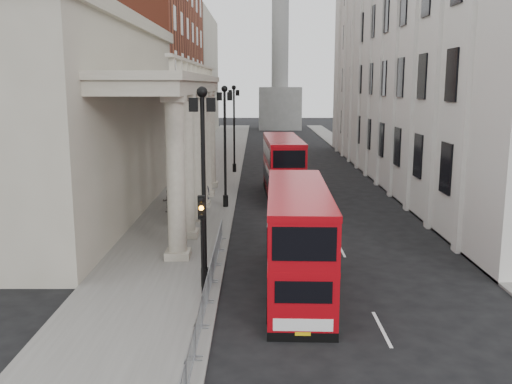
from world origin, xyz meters
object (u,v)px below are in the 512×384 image
(bus_far, at_px, (283,166))
(lamp_post_south, at_px, (203,174))
(pedestrian_c, at_px, (204,191))
(traffic_light, at_px, (202,230))
(monument_column, at_px, (280,44))
(lamp_post_mid, at_px, (225,138))
(pedestrian_a, at_px, (176,200))
(bus_near, at_px, (298,237))
(lamp_post_north, at_px, (234,123))
(pedestrian_b, at_px, (168,201))

(bus_far, bearing_deg, lamp_post_south, -103.60)
(pedestrian_c, bearing_deg, traffic_light, -70.38)
(monument_column, relative_size, lamp_post_mid, 6.51)
(traffic_light, bearing_deg, lamp_post_mid, 90.32)
(monument_column, bearing_deg, pedestrian_a, -97.45)
(traffic_light, bearing_deg, lamp_post_south, 92.84)
(pedestrian_c, bearing_deg, lamp_post_south, -70.13)
(bus_near, bearing_deg, lamp_post_mid, 105.29)
(lamp_post_north, relative_size, pedestrian_b, 5.47)
(lamp_post_mid, xyz_separation_m, traffic_light, (0.10, -18.02, -1.80))
(monument_column, bearing_deg, lamp_post_north, -96.72)
(pedestrian_c, bearing_deg, pedestrian_a, -96.69)
(pedestrian_b, xyz_separation_m, pedestrian_c, (2.13, 3.25, 0.09))
(bus_near, relative_size, bus_far, 0.96)
(lamp_post_mid, bearing_deg, lamp_post_north, 90.00)
(monument_column, height_order, pedestrian_c, monument_column)
(bus_near, distance_m, pedestrian_b, 16.28)
(pedestrian_a, bearing_deg, pedestrian_b, 126.11)
(pedestrian_b, relative_size, pedestrian_c, 0.89)
(pedestrian_b, bearing_deg, lamp_post_north, -126.40)
(traffic_light, xyz_separation_m, pedestrian_c, (-1.71, 19.52, -2.13))
(pedestrian_a, bearing_deg, lamp_post_mid, 28.98)
(lamp_post_north, bearing_deg, lamp_post_south, -90.00)
(lamp_post_south, distance_m, pedestrian_c, 18.01)
(lamp_post_south, distance_m, bus_near, 4.68)
(traffic_light, bearing_deg, pedestrian_a, 101.63)
(lamp_post_mid, bearing_deg, pedestrian_b, -155.01)
(traffic_light, relative_size, bus_near, 0.42)
(lamp_post_mid, height_order, pedestrian_b, lamp_post_mid)
(bus_near, bearing_deg, pedestrian_a, 118.79)
(lamp_post_mid, distance_m, traffic_light, 18.11)
(lamp_post_north, height_order, bus_far, lamp_post_north)
(bus_near, bearing_deg, pedestrian_b, 119.71)
(monument_column, relative_size, bus_near, 5.34)
(bus_near, distance_m, pedestrian_a, 15.42)
(traffic_light, bearing_deg, pedestrian_b, 103.26)
(lamp_post_south, xyz_separation_m, lamp_post_mid, (0.00, 16.00, 0.00))
(lamp_post_north, xyz_separation_m, pedestrian_c, (-1.61, -14.50, -3.94))
(lamp_post_south, height_order, traffic_light, lamp_post_south)
(monument_column, height_order, lamp_post_mid, monument_column)
(traffic_light, xyz_separation_m, pedestrian_a, (-3.22, 15.65, -2.07))
(traffic_light, xyz_separation_m, bus_far, (4.08, 22.45, -0.74))
(monument_column, xyz_separation_m, pedestrian_a, (-9.72, -74.37, -14.95))
(lamp_post_mid, xyz_separation_m, pedestrian_b, (-3.73, -1.74, -4.03))
(bus_near, xyz_separation_m, pedestrian_c, (-5.48, 17.57, -1.30))
(lamp_post_south, bearing_deg, lamp_post_north, 90.00)
(lamp_post_mid, bearing_deg, monument_column, 84.76)
(lamp_post_mid, relative_size, traffic_light, 1.93)
(lamp_post_mid, height_order, traffic_light, lamp_post_mid)
(bus_far, bearing_deg, monument_column, 85.90)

